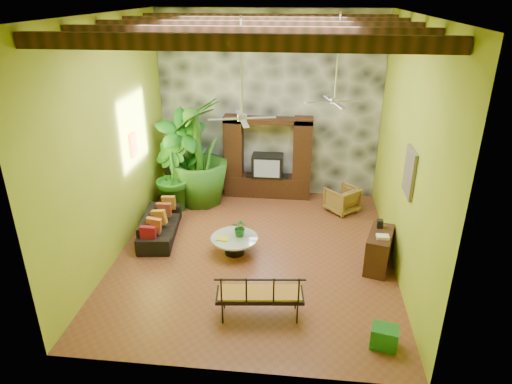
# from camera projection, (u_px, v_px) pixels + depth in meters

# --- Properties ---
(ground) EXTENTS (7.00, 7.00, 0.00)m
(ground) POSITION_uv_depth(u_px,v_px,m) (255.00, 252.00, 10.25)
(ground) COLOR brown
(ground) RESTS_ON ground
(ceiling) EXTENTS (6.00, 7.00, 0.02)m
(ceiling) POSITION_uv_depth(u_px,v_px,m) (255.00, 14.00, 8.21)
(ceiling) COLOR silver
(ceiling) RESTS_ON back_wall
(back_wall) EXTENTS (6.00, 0.02, 5.00)m
(back_wall) POSITION_uv_depth(u_px,v_px,m) (269.00, 106.00, 12.40)
(back_wall) COLOR #97B729
(back_wall) RESTS_ON ground
(left_wall) EXTENTS (0.02, 7.00, 5.00)m
(left_wall) POSITION_uv_depth(u_px,v_px,m) (113.00, 141.00, 9.53)
(left_wall) COLOR #97B729
(left_wall) RESTS_ON ground
(right_wall) EXTENTS (0.02, 7.00, 5.00)m
(right_wall) POSITION_uv_depth(u_px,v_px,m) (407.00, 152.00, 8.93)
(right_wall) COLOR #97B729
(right_wall) RESTS_ON ground
(stone_accent_wall) EXTENTS (5.98, 0.10, 4.98)m
(stone_accent_wall) POSITION_uv_depth(u_px,v_px,m) (269.00, 107.00, 12.35)
(stone_accent_wall) COLOR #303337
(stone_accent_wall) RESTS_ON ground
(ceiling_beams) EXTENTS (5.95, 5.36, 0.22)m
(ceiling_beams) POSITION_uv_depth(u_px,v_px,m) (255.00, 27.00, 8.30)
(ceiling_beams) COLOR #3E2014
(ceiling_beams) RESTS_ON ceiling
(entertainment_center) EXTENTS (2.40, 0.55, 2.30)m
(entertainment_center) POSITION_uv_depth(u_px,v_px,m) (268.00, 164.00, 12.70)
(entertainment_center) COLOR black
(entertainment_center) RESTS_ON ground
(ceiling_fan_front) EXTENTS (1.28, 1.28, 1.86)m
(ceiling_fan_front) POSITION_uv_depth(u_px,v_px,m) (242.00, 107.00, 8.52)
(ceiling_fan_front) COLOR #B5B5BA
(ceiling_fan_front) RESTS_ON ceiling
(ceiling_fan_back) EXTENTS (1.28, 1.28, 1.86)m
(ceiling_fan_back) POSITION_uv_depth(u_px,v_px,m) (335.00, 91.00, 9.79)
(ceiling_fan_back) COLOR #B5B5BA
(ceiling_fan_back) RESTS_ON ceiling
(wall_art_mask) EXTENTS (0.06, 0.32, 0.55)m
(wall_art_mask) POSITION_uv_depth(u_px,v_px,m) (133.00, 145.00, 10.59)
(wall_art_mask) COLOR orange
(wall_art_mask) RESTS_ON left_wall
(wall_art_painting) EXTENTS (0.06, 0.70, 0.90)m
(wall_art_painting) POSITION_uv_depth(u_px,v_px,m) (410.00, 172.00, 8.47)
(wall_art_painting) COLOR #254B8A
(wall_art_painting) RESTS_ON right_wall
(sofa) EXTENTS (0.99, 2.02, 0.57)m
(sofa) POSITION_uv_depth(u_px,v_px,m) (160.00, 225.00, 10.83)
(sofa) COLOR black
(sofa) RESTS_ON ground
(wicker_armchair) EXTENTS (1.04, 1.04, 0.68)m
(wicker_armchair) POSITION_uv_depth(u_px,v_px,m) (342.00, 199.00, 12.03)
(wicker_armchair) COLOR brown
(wicker_armchair) RESTS_ON ground
(tall_plant_a) EXTENTS (1.58, 1.31, 2.58)m
(tall_plant_a) POSITION_uv_depth(u_px,v_px,m) (183.00, 158.00, 12.16)
(tall_plant_a) COLOR #1C6B1E
(tall_plant_a) RESTS_ON ground
(tall_plant_b) EXTENTS (1.32, 1.37, 1.95)m
(tall_plant_b) POSITION_uv_depth(u_px,v_px,m) (171.00, 174.00, 11.93)
(tall_plant_b) COLOR #21671B
(tall_plant_b) RESTS_ON ground
(tall_plant_c) EXTENTS (1.79, 1.79, 2.88)m
(tall_plant_c) POSITION_uv_depth(u_px,v_px,m) (198.00, 153.00, 12.10)
(tall_plant_c) COLOR #2B661A
(tall_plant_c) RESTS_ON ground
(coffee_table) EXTENTS (1.05, 1.05, 0.40)m
(coffee_table) POSITION_uv_depth(u_px,v_px,m) (234.00, 243.00, 10.13)
(coffee_table) COLOR black
(coffee_table) RESTS_ON ground
(centerpiece_plant) EXTENTS (0.40, 0.36, 0.41)m
(centerpiece_plant) POSITION_uv_depth(u_px,v_px,m) (240.00, 228.00, 10.05)
(centerpiece_plant) COLOR #1C6C22
(centerpiece_plant) RESTS_ON coffee_table
(yellow_tray) EXTENTS (0.27, 0.21, 0.03)m
(yellow_tray) POSITION_uv_depth(u_px,v_px,m) (223.00, 239.00, 9.98)
(yellow_tray) COLOR yellow
(yellow_tray) RESTS_ON coffee_table
(iron_bench) EXTENTS (1.59, 0.72, 0.57)m
(iron_bench) POSITION_uv_depth(u_px,v_px,m) (259.00, 294.00, 7.98)
(iron_bench) COLOR black
(iron_bench) RESTS_ON ground
(side_console) EXTENTS (0.71, 1.10, 0.81)m
(side_console) POSITION_uv_depth(u_px,v_px,m) (379.00, 250.00, 9.56)
(side_console) COLOR #311A0F
(side_console) RESTS_ON ground
(green_bin) EXTENTS (0.49, 0.41, 0.38)m
(green_bin) POSITION_uv_depth(u_px,v_px,m) (384.00, 337.00, 7.49)
(green_bin) COLOR #1B6825
(green_bin) RESTS_ON ground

